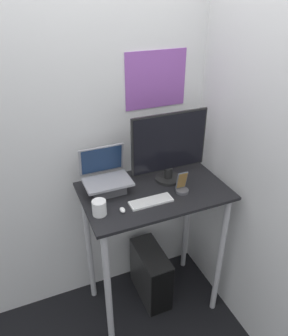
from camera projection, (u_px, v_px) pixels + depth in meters
ground_plane at (168, 331)px, 2.43m from camera, size 12.00×12.00×0.00m
wall_back at (132, 136)px, 2.32m from camera, size 6.00×0.06×2.60m
wall_side_right at (258, 164)px, 1.97m from camera, size 0.05×6.00×2.60m
desk at (154, 218)px, 2.25m from camera, size 0.94×0.59×1.08m
laptop at (107, 181)px, 2.09m from camera, size 0.30×0.23×0.28m
monitor at (169, 148)px, 2.13m from camera, size 0.52×0.18×0.48m
keyboard at (151, 201)px, 2.01m from camera, size 0.27×0.09×0.02m
mouse at (122, 210)px, 1.93m from camera, size 0.03×0.05×0.02m
cell_phone at (182, 187)px, 2.09m from camera, size 0.08×0.08×0.14m
computer_tower at (151, 274)px, 2.61m from camera, size 0.19×0.43×0.45m
mug at (99, 208)px, 1.89m from camera, size 0.08×0.08×0.09m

